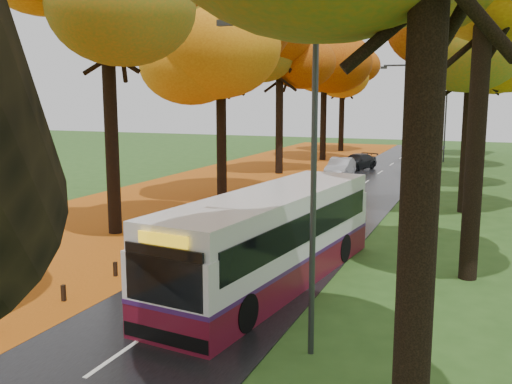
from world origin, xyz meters
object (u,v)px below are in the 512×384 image
Objects in this scene: bus at (272,236)px; car_dark at (357,162)px; streetlamp_near at (303,158)px; car_white at (318,182)px; car_silver at (340,168)px; streetlamp_mid at (416,121)px; streetlamp_far at (443,112)px.

bus reaches higher than car_dark.
streetlamp_near is 5.96m from bus.
car_dark reaches higher than car_white.
car_silver is at bearing 106.29° from car_white.
bus is (-2.41, -17.52, -3.09)m from streetlamp_mid.
streetlamp_near is 30.75m from car_silver.
streetlamp_near is 1.00× the size of streetlamp_mid.
streetlamp_far is at bearing 64.79° from car_silver.
streetlamp_mid is 1.00× the size of streetlamp_far.
car_silver is (-3.86, 25.36, -0.84)m from bus.
bus is 2.61× the size of car_silver.
streetlamp_near is at bearing -90.00° from streetlamp_mid.
car_silver reaches higher than car_dark.
streetlamp_far is 11.52m from car_dark.
streetlamp_near is 0.68× the size of bus.
bus is 18.88m from car_white.
streetlamp_mid is 1.79× the size of car_dark.
streetlamp_mid reaches higher than bus.
streetlamp_near is at bearing -90.00° from streetlamp_far.
bus is 3.25× the size of car_white.
streetlamp_near is at bearing -60.81° from car_white.
car_dark is at bearing 104.81° from car_white.
car_silver is (-6.27, 29.85, -3.94)m from streetlamp_near.
streetlamp_near and streetlamp_far have the same top height.
car_white is (-6.05, 22.98, -4.06)m from streetlamp_near.
car_dark is (0.14, 5.26, -0.09)m from car_silver.
car_white is 0.81× the size of car_dark.
bus is at bearing -64.43° from car_white.
streetlamp_mid reaches higher than car_white.
streetlamp_near is 1.00× the size of streetlamp_far.
streetlamp_near is 1.79× the size of car_silver.
streetlamp_mid is at bearing -90.00° from streetlamp_far.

